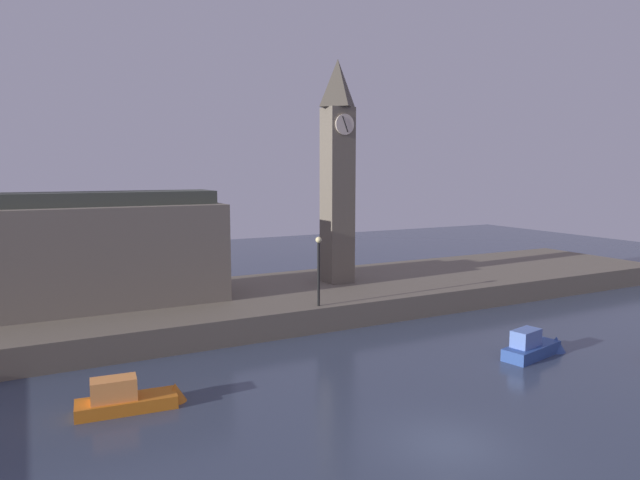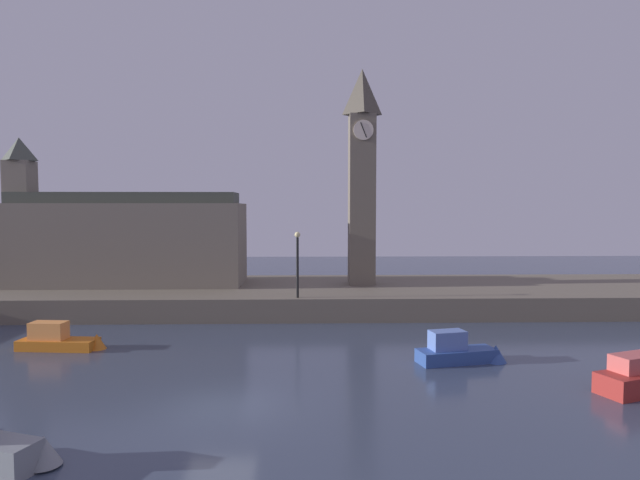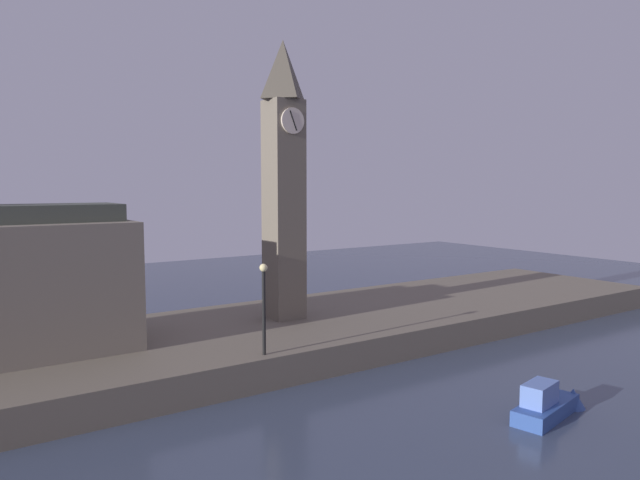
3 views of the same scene
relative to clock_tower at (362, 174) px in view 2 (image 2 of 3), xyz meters
name	(u,v)px [view 2 (image 2 of 3)]	position (x,y,z in m)	size (l,w,h in m)	color
ground_plane	(220,407)	(-7.18, -20.65, -9.59)	(120.00, 120.00, 0.00)	#384256
far_embankment	(263,296)	(-7.18, -0.65, -8.84)	(70.00, 12.00, 1.50)	#6B6051
clock_tower	(362,174)	(0.00, 0.00, 0.00)	(2.06, 2.12, 15.64)	#6B6051
parliament_hall	(121,239)	(-17.66, 0.45, -4.76)	(17.05, 5.58, 10.70)	slate
streetlamp	(297,257)	(-4.61, -5.97, -5.54)	(0.36, 0.36, 4.13)	black
boat_patrol_orange	(66,340)	(-16.20, -12.42, -9.15)	(4.53, 1.64, 1.59)	orange
boat_tour_blue	(463,352)	(3.16, -15.25, -9.11)	(4.40, 2.01, 1.59)	#2D4C93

